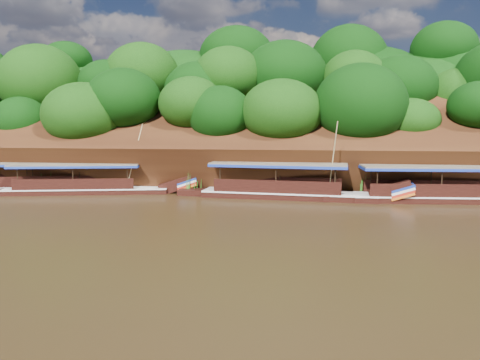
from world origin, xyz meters
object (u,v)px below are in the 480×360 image
object	(u,v)px
boat_1	(299,191)
boat_3	(6,185)
boat_2	(97,187)
boat_0	(459,194)

from	to	relation	value
boat_1	boat_3	xyz separation A→B (m)	(-24.80, 0.62, -0.07)
boat_2	boat_3	bearing A→B (deg)	168.19
boat_0	boat_1	bearing A→B (deg)	176.19
boat_1	boat_3	distance (m)	24.81
boat_0	boat_2	size ratio (longest dim) A/B	1.06
boat_1	boat_2	size ratio (longest dim) A/B	1.02
boat_0	boat_2	xyz separation A→B (m)	(-28.42, 0.64, -0.05)
boat_1	boat_3	world-z (taller)	boat_1
boat_2	boat_0	bearing A→B (deg)	-12.82
boat_0	boat_1	xyz separation A→B (m)	(-11.78, 0.06, 0.01)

